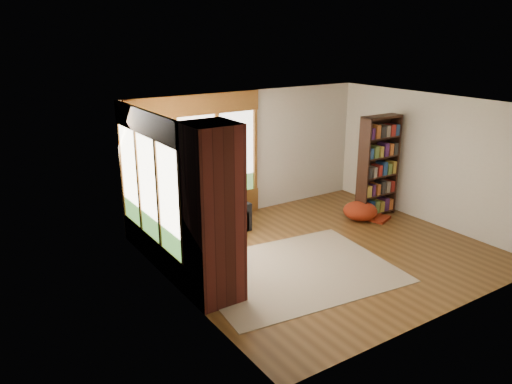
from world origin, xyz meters
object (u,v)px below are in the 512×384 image
pouf (360,210)px  dog_tan (191,198)px  brick_chimney (213,215)px  area_rug (295,271)px  dog_brindle (204,215)px  bookshelf (378,167)px  sectional_sofa (182,228)px

pouf → dog_tan: 3.55m
brick_chimney → area_rug: size_ratio=0.83×
pouf → dog_brindle: bearing=176.4°
bookshelf → dog_brindle: bookshelf is taller
sectional_sofa → dog_tan: size_ratio=2.13×
pouf → bookshelf: bearing=5.0°
brick_chimney → pouf: (4.06, 1.14, -1.10)m
area_rug → pouf: 2.81m
brick_chimney → sectional_sofa: 2.32m
brick_chimney → sectional_sofa: (0.45, 2.05, -1.00)m
sectional_sofa → dog_brindle: dog_brindle is taller
area_rug → dog_tan: 2.41m
pouf → dog_tan: (-3.35, 1.00, 0.61)m
brick_chimney → dog_brindle: brick_chimney is taller
bookshelf → dog_tan: bearing=165.9°
dog_brindle → dog_tan: bearing=-8.4°
brick_chimney → dog_tan: (0.71, 2.15, -0.49)m
sectional_sofa → area_rug: 2.30m
bookshelf → dog_tan: 3.96m
pouf → area_rug: bearing=-156.3°
brick_chimney → bookshelf: brick_chimney is taller
sectional_sofa → dog_tan: bearing=18.2°
area_rug → dog_tan: dog_tan is taller
bookshelf → dog_tan: bookshelf is taller
dog_tan → dog_brindle: size_ratio=1.23×
brick_chimney → bookshelf: (4.54, 1.19, -0.24)m
pouf → dog_brindle: size_ratio=0.83×
sectional_sofa → area_rug: bearing=-65.2°
brick_chimney → sectional_sofa: brick_chimney is taller
brick_chimney → bookshelf: size_ratio=1.22×
area_rug → dog_tan: size_ratio=3.05×
brick_chimney → pouf: size_ratio=3.71×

